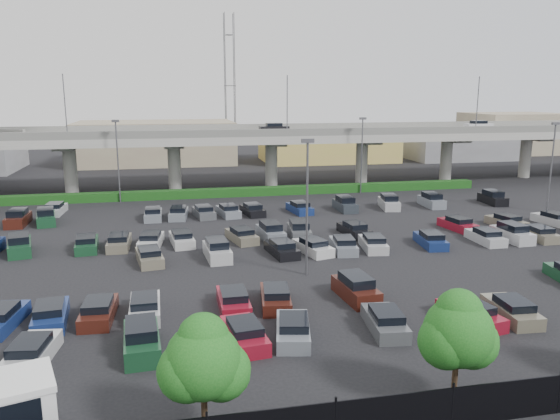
% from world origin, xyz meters
% --- Properties ---
extents(ground, '(280.00, 280.00, 0.00)m').
position_xyz_m(ground, '(0.00, 0.00, 0.00)').
color(ground, black).
extents(overpass, '(150.00, 13.00, 15.80)m').
position_xyz_m(overpass, '(-0.25, 32.00, 6.97)').
color(overpass, gray).
rests_on(overpass, ground).
extents(hedge, '(66.00, 1.60, 1.10)m').
position_xyz_m(hedge, '(0.00, 25.00, 0.55)').
color(hedge, '#134113').
rests_on(hedge, ground).
extents(fence, '(70.00, 0.10, 2.00)m').
position_xyz_m(fence, '(-0.05, -28.00, 0.90)').
color(fence, black).
rests_on(fence, ground).
extents(tree_row, '(65.07, 3.66, 5.94)m').
position_xyz_m(tree_row, '(0.70, -26.53, 3.52)').
color(tree_row, '#332316').
rests_on(tree_row, ground).
extents(parked_cars, '(63.08, 41.67, 1.67)m').
position_xyz_m(parked_cars, '(-1.62, -3.54, 0.61)').
color(parked_cars, maroon).
rests_on(parked_cars, ground).
extents(light_poles, '(66.90, 48.38, 10.30)m').
position_xyz_m(light_poles, '(-4.13, 2.00, 6.24)').
color(light_poles, '#535358').
rests_on(light_poles, ground).
extents(distant_buildings, '(138.00, 24.00, 9.00)m').
position_xyz_m(distant_buildings, '(12.38, 61.81, 3.74)').
color(distant_buildings, slate).
rests_on(distant_buildings, ground).
extents(comm_tower, '(2.40, 2.40, 30.00)m').
position_xyz_m(comm_tower, '(4.00, 74.00, 15.61)').
color(comm_tower, '#535358').
rests_on(comm_tower, ground).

